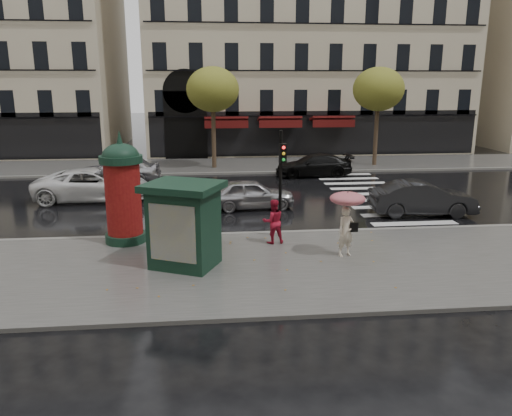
{
  "coord_description": "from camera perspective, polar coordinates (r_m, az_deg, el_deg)",
  "views": [
    {
      "loc": [
        -2.49,
        -15.09,
        5.72
      ],
      "look_at": [
        -0.84,
        1.5,
        1.47
      ],
      "focal_mm": 35.0,
      "sensor_mm": 36.0,
      "label": 1
    }
  ],
  "objects": [
    {
      "name": "bldg_far_corner",
      "position": [
        46.22,
        5.31,
        21.21
      ],
      "size": [
        26.0,
        14.0,
        22.9
      ],
      "color": "#B7A88C",
      "rests_on": "ground"
    },
    {
      "name": "zebra_crossing",
      "position": [
        26.73,
        12.99,
        1.59
      ],
      "size": [
        3.6,
        11.75,
        0.01
      ],
      "primitive_type": "cube",
      "color": "silver",
      "rests_on": "ground"
    },
    {
      "name": "far_sidewalk",
      "position": [
        34.64,
        -1.49,
        4.91
      ],
      "size": [
        90.0,
        6.0,
        0.12
      ],
      "primitive_type": "cube",
      "color": "#474744",
      "rests_on": "ground"
    },
    {
      "name": "near_kerb",
      "position": [
        19.11,
        2.07,
        -2.89
      ],
      "size": [
        90.0,
        0.25,
        0.14
      ],
      "primitive_type": "cube",
      "color": "slate",
      "rests_on": "ground"
    },
    {
      "name": "car_darkgrey",
      "position": [
        22.98,
        18.47,
        1.06
      ],
      "size": [
        4.62,
        1.91,
        1.49
      ],
      "primitive_type": "imported",
      "rotation": [
        0.0,
        0.0,
        1.5
      ],
      "color": "black",
      "rests_on": "ground"
    },
    {
      "name": "near_sidewalk",
      "position": [
        15.84,
        3.78,
        -6.65
      ],
      "size": [
        90.0,
        7.0,
        0.12
      ],
      "primitive_type": "cube",
      "color": "#474744",
      "rests_on": "ground"
    },
    {
      "name": "ground",
      "position": [
        16.33,
        3.49,
        -6.23
      ],
      "size": [
        160.0,
        160.0,
        0.0
      ],
      "primitive_type": "plane",
      "color": "black",
      "rests_on": "ground"
    },
    {
      "name": "far_kerb",
      "position": [
        31.69,
        -1.09,
        4.04
      ],
      "size": [
        90.0,
        0.25,
        0.14
      ],
      "primitive_type": "cube",
      "color": "slate",
      "rests_on": "ground"
    },
    {
      "name": "car_black",
      "position": [
        31.03,
        6.6,
        4.87
      ],
      "size": [
        4.69,
        1.93,
        1.36
      ],
      "primitive_type": "imported",
      "rotation": [
        0.0,
        0.0,
        -1.56
      ],
      "color": "black",
      "rests_on": "ground"
    },
    {
      "name": "traffic_light",
      "position": [
        17.94,
        2.89,
        3.92
      ],
      "size": [
        0.27,
        0.38,
        3.91
      ],
      "color": "black",
      "rests_on": "near_sidewalk"
    },
    {
      "name": "woman_red",
      "position": [
        17.61,
        1.97,
        -1.54
      ],
      "size": [
        0.85,
        0.71,
        1.59
      ],
      "primitive_type": "imported",
      "rotation": [
        0.0,
        0.0,
        3.29
      ],
      "color": "#AC152C",
      "rests_on": "near_sidewalk"
    },
    {
      "name": "tree_far_right",
      "position": [
        35.03,
        13.83,
        13.01
      ],
      "size": [
        3.4,
        3.4,
        6.64
      ],
      "color": "#38281C",
      "rests_on": "ground"
    },
    {
      "name": "car_white",
      "position": [
        25.74,
        -18.06,
        2.54
      ],
      "size": [
        5.66,
        2.69,
        1.56
      ],
      "primitive_type": "imported",
      "rotation": [
        0.0,
        0.0,
        1.59
      ],
      "color": "silver",
      "rests_on": "ground"
    },
    {
      "name": "car_silver",
      "position": [
        22.93,
        -0.61,
        1.63
      ],
      "size": [
        4.14,
        1.9,
        1.37
      ],
      "primitive_type": "imported",
      "rotation": [
        0.0,
        0.0,
        1.64
      ],
      "color": "#A3A3A7",
      "rests_on": "ground"
    },
    {
      "name": "tree_far_left",
      "position": [
        33.09,
        -4.96,
        13.31
      ],
      "size": [
        3.4,
        3.4,
        6.64
      ],
      "color": "#38281C",
      "rests_on": "ground"
    },
    {
      "name": "car_far_silver",
      "position": [
        30.01,
        -15.32,
        4.34
      ],
      "size": [
        4.69,
        2.03,
        1.58
      ],
      "primitive_type": "imported",
      "rotation": [
        0.0,
        0.0,
        -1.61
      ],
      "color": "#B8B8BD",
      "rests_on": "ground"
    },
    {
      "name": "woman_umbrella",
      "position": [
        16.4,
        10.35,
        -0.56
      ],
      "size": [
        1.15,
        1.15,
        2.21
      ],
      "color": "beige",
      "rests_on": "near_sidewalk"
    },
    {
      "name": "man_burgundy",
      "position": [
        17.54,
        -5.32,
        -1.22
      ],
      "size": [
        1.06,
        0.91,
        1.85
      ],
      "primitive_type": "imported",
      "rotation": [
        0.0,
        0.0,
        3.57
      ],
      "color": "#420D1F",
      "rests_on": "near_sidewalk"
    },
    {
      "name": "morris_column",
      "position": [
        18.12,
        -14.97,
        2.06
      ],
      "size": [
        1.48,
        1.48,
        3.98
      ],
      "color": "black",
      "rests_on": "near_sidewalk"
    },
    {
      "name": "newsstand",
      "position": [
        15.45,
        -8.21,
        -1.8
      ],
      "size": [
        2.75,
        2.58,
        2.63
      ],
      "color": "black",
      "rests_on": "near_sidewalk"
    }
  ]
}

